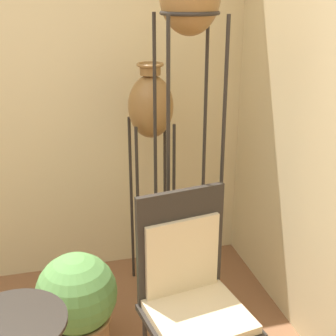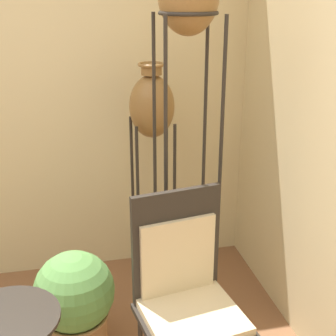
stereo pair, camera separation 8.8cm
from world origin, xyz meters
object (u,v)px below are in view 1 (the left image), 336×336
(vase_stand_medium, at_px, (151,111))
(chair, at_px, (191,289))
(vase_stand_tall, at_px, (190,6))
(potted_plant, at_px, (77,304))

(vase_stand_medium, relative_size, chair, 1.42)
(vase_stand_tall, relative_size, chair, 2.05)
(potted_plant, bearing_deg, vase_stand_medium, 46.22)
(vase_stand_tall, bearing_deg, vase_stand_medium, 102.50)
(vase_stand_medium, bearing_deg, vase_stand_tall, -77.50)
(vase_stand_medium, bearing_deg, chair, -91.69)
(chair, bearing_deg, vase_stand_medium, 79.06)
(vase_stand_medium, distance_m, potted_plant, 1.23)
(vase_stand_tall, height_order, vase_stand_medium, vase_stand_tall)
(vase_stand_tall, relative_size, vase_stand_medium, 1.44)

